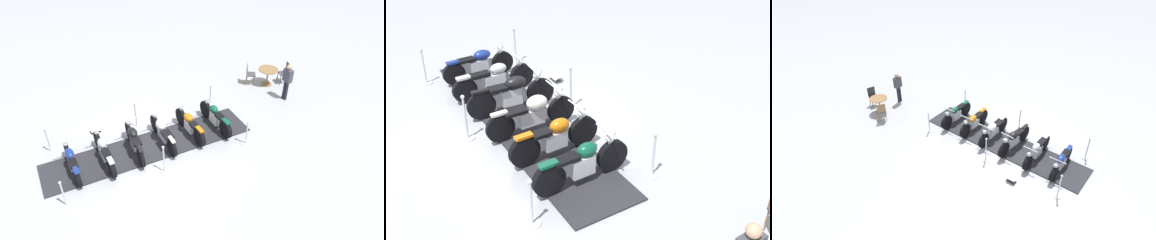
% 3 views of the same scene
% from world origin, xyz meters
% --- Properties ---
extents(ground_plane, '(80.00, 80.00, 0.00)m').
position_xyz_m(ground_plane, '(0.00, 0.00, 0.00)').
color(ground_plane, '#A8AAB2').
extents(display_platform, '(7.79, 3.29, 0.04)m').
position_xyz_m(display_platform, '(0.00, 0.00, 0.02)').
color(display_platform, '#28282D').
rests_on(display_platform, ground_plane).
extents(motorcycle_forest, '(0.80, 2.13, 1.01)m').
position_xyz_m(motorcycle_forest, '(-2.64, -0.63, 0.49)').
color(motorcycle_forest, black).
rests_on(motorcycle_forest, display_platform).
extents(motorcycle_copper, '(0.85, 2.09, 1.01)m').
position_xyz_m(motorcycle_copper, '(-1.58, -0.39, 0.49)').
color(motorcycle_copper, black).
rests_on(motorcycle_copper, display_platform).
extents(motorcycle_cream, '(0.84, 2.19, 1.00)m').
position_xyz_m(motorcycle_cream, '(-0.52, -0.16, 0.53)').
color(motorcycle_cream, black).
rests_on(motorcycle_cream, display_platform).
extents(motorcycle_black, '(0.65, 2.23, 1.03)m').
position_xyz_m(motorcycle_black, '(0.53, 0.09, 0.54)').
color(motorcycle_black, black).
rests_on(motorcycle_black, display_platform).
extents(motorcycle_chrome, '(0.81, 2.22, 0.94)m').
position_xyz_m(motorcycle_chrome, '(1.59, 0.35, 0.47)').
color(motorcycle_chrome, black).
rests_on(motorcycle_chrome, display_platform).
extents(motorcycle_navy, '(0.81, 2.02, 0.90)m').
position_xyz_m(motorcycle_navy, '(2.65, 0.58, 0.46)').
color(motorcycle_navy, black).
rests_on(motorcycle_navy, display_platform).
extents(stanchion_left_rear, '(0.32, 0.32, 1.04)m').
position_xyz_m(stanchion_left_rear, '(2.85, 2.06, 0.34)').
color(stanchion_left_rear, silver).
rests_on(stanchion_left_rear, ground_plane).
extents(stanchion_right_rear, '(0.30, 0.30, 1.08)m').
position_xyz_m(stanchion_right_rear, '(3.46, -0.60, 0.38)').
color(stanchion_right_rear, silver).
rests_on(stanchion_right_rear, ground_plane).
extents(stanchion_left_mid, '(0.31, 0.31, 1.12)m').
position_xyz_m(stanchion_left_mid, '(-0.31, 1.33, 0.39)').
color(stanchion_left_mid, silver).
rests_on(stanchion_left_mid, ground_plane).
extents(stanchion_left_front, '(0.33, 0.33, 1.01)m').
position_xyz_m(stanchion_left_front, '(-3.46, 0.60, 0.32)').
color(stanchion_left_front, silver).
rests_on(stanchion_left_front, ground_plane).
extents(stanchion_right_mid, '(0.35, 0.35, 1.14)m').
position_xyz_m(stanchion_right_mid, '(0.31, -1.33, 0.35)').
color(stanchion_right_mid, silver).
rests_on(stanchion_right_mid, ground_plane).
extents(stanchion_right_front, '(0.33, 0.33, 1.03)m').
position_xyz_m(stanchion_right_front, '(-2.85, -2.06, 0.32)').
color(stanchion_right_front, silver).
rests_on(stanchion_right_front, ground_plane).
extents(info_placard, '(0.43, 0.33, 0.20)m').
position_xyz_m(info_placard, '(1.88, -1.39, 0.07)').
color(info_placard, '#333338').
rests_on(info_placard, ground_plane).
extents(cafe_table, '(0.87, 0.87, 0.78)m').
position_xyz_m(cafe_table, '(-5.84, -3.10, 0.60)').
color(cafe_table, olive).
rests_on(cafe_table, ground_plane).
extents(cafe_chair_near_table, '(0.42, 0.42, 0.99)m').
position_xyz_m(cafe_chair_near_table, '(-6.66, -3.07, 0.57)').
color(cafe_chair_near_table, '#2D2D33').
rests_on(cafe_chair_near_table, ground_plane).
extents(cafe_chair_across_table, '(0.51, 0.51, 0.97)m').
position_xyz_m(cafe_chair_across_table, '(-5.05, -3.36, 0.56)').
color(cafe_chair_across_table, olive).
rests_on(cafe_chair_across_table, ground_plane).
extents(bystander_person, '(0.32, 0.44, 1.65)m').
position_xyz_m(bystander_person, '(-6.11, -1.82, 0.99)').
color(bystander_person, '#23232D').
rests_on(bystander_person, ground_plane).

